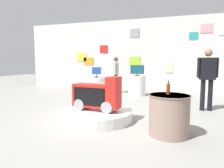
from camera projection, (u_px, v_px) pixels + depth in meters
The scene contains 12 objects.
ground_plane at pixel (102, 118), 4.63m from camera, with size 30.00×30.00×0.00m, color gray.
back_wall_display at pixel (139, 55), 9.19m from camera, with size 11.67×0.13×3.34m.
main_display_pedestal at pixel (97, 115), 4.43m from camera, with size 1.63×1.63×0.23m, color silver.
novelty_firetruck_tv at pixel (97, 97), 4.37m from camera, with size 1.12×0.53×0.78m.
display_pedestal_left_rear at pixel (137, 86), 7.82m from camera, with size 0.69×0.69×0.79m, color silver.
tv_on_left_rear at pixel (137, 70), 7.75m from camera, with size 0.53×0.22×0.43m.
display_pedestal_center_rear at pixel (97, 88), 6.99m from camera, with size 0.67×0.67×0.79m, color silver.
tv_on_center_rear at pixel (96, 72), 6.92m from camera, with size 0.43×0.20×0.38m.
side_table_round at pixel (169, 115), 3.48m from camera, with size 0.73×0.73×0.73m.
bottle_on_side_table at pixel (168, 89), 3.50m from camera, with size 0.07×0.07×0.25m.
shopper_browsing_near_truck at pixel (116, 72), 8.47m from camera, with size 0.25×0.55×1.57m.
shopper_browsing_rear at pixel (207, 75), 5.25m from camera, with size 0.55×0.28×1.67m.
Camera 1 is at (1.58, -4.24, 1.29)m, focal length 31.23 mm.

